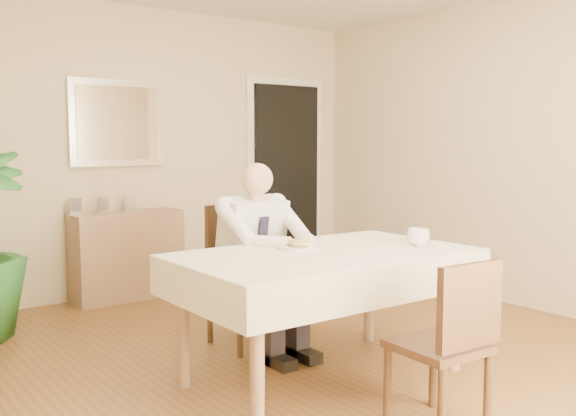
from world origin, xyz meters
TOP-DOWN VIEW (x-y plane):
  - room at (0.00, 0.00)m, footprint 5.00×5.02m
  - doorway at (1.55, 2.46)m, footprint 0.96×0.07m
  - mirror at (-0.30, 2.47)m, footprint 0.86×0.04m
  - dining_table at (-0.16, -0.21)m, footprint 1.72×1.03m
  - chair_far at (-0.16, 0.68)m, footprint 0.51×0.51m
  - chair_near at (-0.13, -1.11)m, footprint 0.41×0.42m
  - seated_man at (-0.16, 0.38)m, footprint 0.48×0.72m
  - plate at (-0.20, -0.03)m, footprint 0.26×0.26m
  - food at (-0.20, -0.03)m, footprint 0.14×0.14m
  - knife at (-0.16, -0.09)m, footprint 0.01×0.13m
  - fork at (-0.24, -0.09)m, footprint 0.01×0.13m
  - coffee_mug at (0.44, -0.39)m, footprint 0.17×0.17m
  - sideboard at (-0.30, 2.32)m, footprint 0.98×0.36m
  - photo_frame_left at (-0.72, 2.38)m, footprint 0.10×0.02m
  - photo_frame_center at (-0.51, 2.32)m, footprint 0.10×0.02m
  - photo_frame_right at (-0.24, 2.37)m, footprint 0.10×0.02m

SIDE VIEW (x-z plane):
  - sideboard at x=-0.30m, z-range 0.00..0.77m
  - chair_near at x=-0.13m, z-range 0.05..0.88m
  - chair_far at x=-0.16m, z-range 0.06..1.02m
  - dining_table at x=-0.16m, z-range 0.29..1.04m
  - seated_man at x=-0.16m, z-range 0.07..1.31m
  - plate at x=-0.20m, z-range 0.75..0.77m
  - knife at x=-0.16m, z-range 0.77..0.78m
  - fork at x=-0.24m, z-range 0.77..0.78m
  - food at x=-0.20m, z-range 0.76..0.81m
  - coffee_mug at x=0.44m, z-range 0.75..0.86m
  - photo_frame_left at x=-0.72m, z-range 0.77..0.91m
  - photo_frame_center at x=-0.51m, z-range 0.77..0.91m
  - photo_frame_right at x=-0.24m, z-range 0.77..0.91m
  - doorway at x=1.55m, z-range -0.05..2.05m
  - room at x=0.00m, z-range 0.00..2.60m
  - mirror at x=-0.30m, z-range 1.17..1.93m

